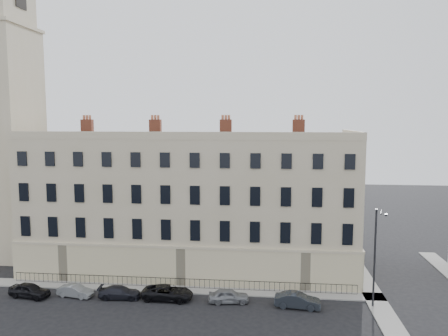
{
  "coord_description": "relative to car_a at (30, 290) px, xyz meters",
  "views": [
    {
      "loc": [
        2.74,
        -36.43,
        17.05
      ],
      "look_at": [
        -1.99,
        10.0,
        11.8
      ],
      "focal_mm": 35.0,
      "sensor_mm": 36.0,
      "label": 1
    }
  ],
  "objects": [
    {
      "name": "terrace",
      "position": [
        13.99,
        10.18,
        6.81
      ],
      "size": [
        36.22,
        12.22,
        17.0
      ],
      "color": "#BAAD8A",
      "rests_on": "ground"
    },
    {
      "name": "car_c",
      "position": [
        8.74,
        0.6,
        -0.09
      ],
      "size": [
        4.14,
        1.91,
        1.17
      ],
      "primitive_type": "imported",
      "rotation": [
        0.0,
        0.0,
        1.64
      ],
      "color": "black",
      "rests_on": "ground"
    },
    {
      "name": "railings",
      "position": [
        13.96,
        3.61,
        -0.13
      ],
      "size": [
        35.0,
        0.04,
        0.96
      ],
      "color": "black",
      "rests_on": "ground"
    },
    {
      "name": "car_f",
      "position": [
        25.49,
        0.21,
        0.0
      ],
      "size": [
        4.29,
        1.92,
        1.37
      ],
      "primitive_type": "imported",
      "rotation": [
        0.0,
        0.0,
        1.46
      ],
      "color": "#22272D",
      "rests_on": "ground"
    },
    {
      "name": "streetlamp",
      "position": [
        32.35,
        0.87,
        4.37
      ],
      "size": [
        0.7,
        1.93,
        9.11
      ],
      "rotation": [
        0.0,
        0.0,
        -0.27
      ],
      "color": "#27272B",
      "rests_on": "ground"
    },
    {
      "name": "car_d",
      "position": [
        13.33,
        0.83,
        -0.01
      ],
      "size": [
        4.86,
        2.32,
        1.34
      ],
      "primitive_type": "imported",
      "rotation": [
        0.0,
        0.0,
        1.55
      ],
      "color": "black",
      "rests_on": "ground"
    },
    {
      "name": "car_e",
      "position": [
        19.17,
        0.71,
        -0.04
      ],
      "size": [
        3.94,
        2.0,
        1.29
      ],
      "primitive_type": "imported",
      "rotation": [
        0.0,
        0.0,
        1.7
      ],
      "color": "gray",
      "rests_on": "ground"
    },
    {
      "name": "car_b",
      "position": [
        4.33,
        0.55,
        -0.11
      ],
      "size": [
        3.65,
        1.8,
        1.15
      ],
      "primitive_type": "imported",
      "rotation": [
        0.0,
        0.0,
        1.4
      ],
      "color": "slate",
      "rests_on": "ground"
    },
    {
      "name": "pavement_terrace",
      "position": [
        9.96,
        3.21,
        -0.62
      ],
      "size": [
        48.0,
        2.0,
        0.12
      ],
      "primitive_type": "cube",
      "color": "gray",
      "rests_on": "ground"
    },
    {
      "name": "ground",
      "position": [
        19.96,
        -1.79,
        -0.68
      ],
      "size": [
        160.0,
        160.0,
        0.0
      ],
      "primitive_type": "plane",
      "color": "black",
      "rests_on": "ground"
    },
    {
      "name": "pavement_east_return",
      "position": [
        32.96,
        6.21,
        -0.62
      ],
      "size": [
        2.0,
        24.0,
        0.12
      ],
      "primitive_type": "cube",
      "color": "gray",
      "rests_on": "ground"
    },
    {
      "name": "car_a",
      "position": [
        0.0,
        0.0,
        0.0
      ],
      "size": [
        4.22,
        2.26,
        1.36
      ],
      "primitive_type": "imported",
      "rotation": [
        0.0,
        0.0,
        1.4
      ],
      "color": "black",
      "rests_on": "ground"
    }
  ]
}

